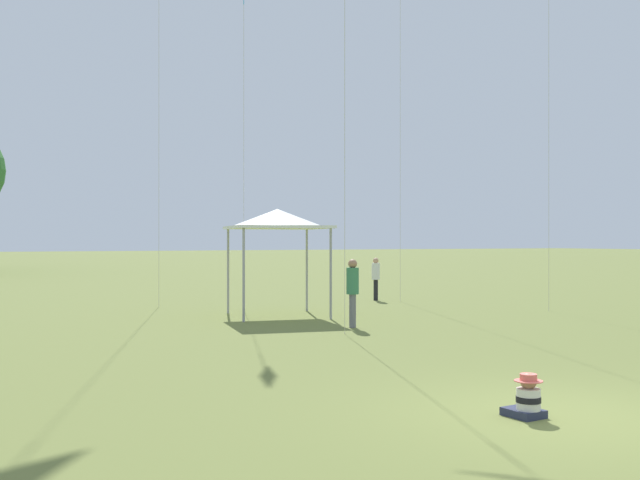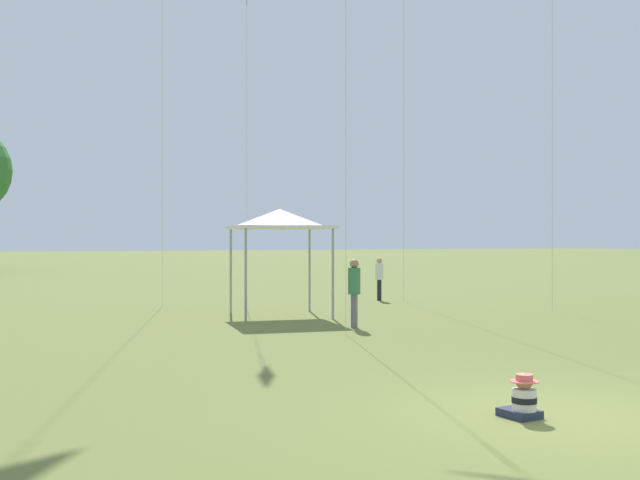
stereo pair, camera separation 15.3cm
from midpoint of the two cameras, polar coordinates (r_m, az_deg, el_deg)
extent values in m
plane|color=olive|center=(10.05, 17.72, -12.67)|extent=(300.00, 300.00, 0.00)
cube|color=#282D47|center=(9.87, 14.81, -12.61)|extent=(0.40, 0.48, 0.10)
cylinder|color=silver|center=(9.78, 15.16, -11.63)|extent=(0.31, 0.31, 0.27)
cylinder|color=black|center=(9.78, 15.16, -11.63)|extent=(0.33, 0.33, 0.07)
sphere|color=#A37556|center=(9.74, 15.16, -10.35)|extent=(0.21, 0.21, 0.21)
cylinder|color=#E0665B|center=(9.74, 15.16, -10.33)|extent=(0.35, 0.35, 0.01)
cylinder|color=#E0665B|center=(9.73, 15.16, -10.09)|extent=(0.21, 0.21, 0.09)
cylinder|color=slate|center=(18.94, 2.27, -5.42)|extent=(0.24, 0.24, 0.84)
cylinder|color=#387A51|center=(18.89, 2.27, -3.13)|extent=(0.44, 0.44, 0.67)
sphere|color=#A37556|center=(18.87, 2.27, -1.82)|extent=(0.23, 0.23, 0.23)
cylinder|color=black|center=(27.46, 4.11, -3.82)|extent=(0.20, 0.20, 0.77)
cylinder|color=silver|center=(27.43, 4.11, -2.39)|extent=(0.36, 0.36, 0.61)
sphere|color=tan|center=(27.41, 4.11, -1.58)|extent=(0.21, 0.21, 0.21)
cube|color=white|center=(21.72, -3.46, 0.97)|extent=(3.20, 3.20, 0.08)
cone|color=white|center=(21.73, -3.46, 1.72)|extent=(3.04, 3.04, 0.49)
cylinder|color=#99999E|center=(22.70, -7.21, -2.38)|extent=(0.07, 0.07, 2.54)
cylinder|color=#99999E|center=(23.24, -1.20, -2.33)|extent=(0.07, 0.07, 2.54)
cylinder|color=#99999E|center=(20.28, -6.05, -2.66)|extent=(0.07, 0.07, 2.54)
cylinder|color=#99999E|center=(20.88, 0.61, -2.59)|extent=(0.07, 0.07, 2.54)
cylinder|color=#BCB7A8|center=(26.19, -12.35, 15.49)|extent=(0.01, 0.01, 18.41)
cylinder|color=#BCB7A8|center=(24.45, -6.01, 9.18)|extent=(0.01, 0.01, 12.22)
cylinder|color=#BCB7A8|center=(24.80, 16.86, 12.47)|extent=(0.01, 0.01, 15.13)
cylinder|color=#BCB7A8|center=(17.80, 1.65, 10.60)|extent=(0.01, 0.01, 10.96)
cylinder|color=#BCB7A8|center=(28.26, 5.97, 17.76)|extent=(0.01, 0.01, 21.66)
camera|label=1|loc=(0.08, -90.29, 0.00)|focal=42.00mm
camera|label=2|loc=(0.08, 89.71, 0.00)|focal=42.00mm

